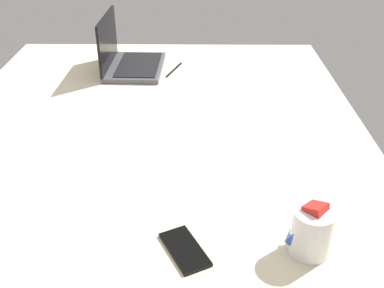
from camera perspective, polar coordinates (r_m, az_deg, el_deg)
name	(u,v)px	position (r cm, az deg, el deg)	size (l,w,h in cm)	color
bed_mattress	(154,158)	(153.05, -4.72, -1.70)	(180.00, 140.00, 18.00)	beige
laptop	(128,59)	(199.84, -7.98, 10.37)	(33.69, 24.01, 23.00)	#4C4C51
snack_cup	(311,231)	(104.35, 14.55, -10.40)	(9.04, 10.20, 12.91)	silver
cell_phone	(185,249)	(104.61, -0.92, -12.96)	(6.80, 14.00, 0.80)	black
charger_cable	(174,70)	(198.26, -2.24, 9.20)	(17.00, 0.60, 0.60)	black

